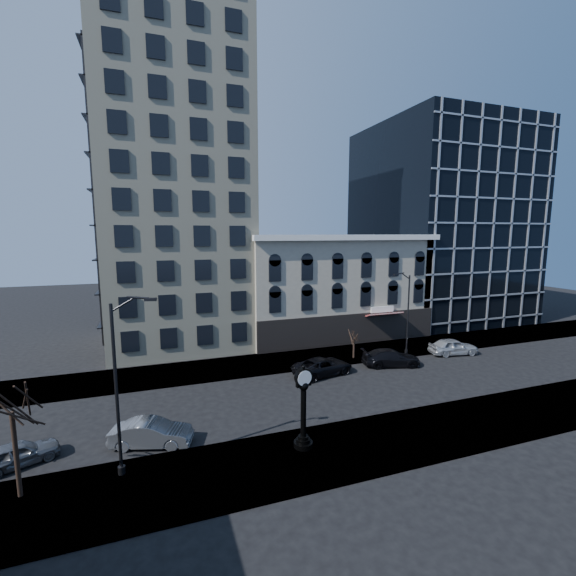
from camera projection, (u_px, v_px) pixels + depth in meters
name	position (u px, v px, depth m)	size (l,w,h in m)	color
ground	(281.00, 398.00, 29.78)	(160.00, 160.00, 0.00)	black
sidewalk_far	(255.00, 364.00, 37.25)	(160.00, 6.00, 0.12)	gray
sidewalk_near	(324.00, 453.00, 22.30)	(160.00, 6.00, 0.12)	gray
cream_tower	(175.00, 173.00, 42.66)	(15.90, 15.40, 42.50)	beige
victorian_row	(332.00, 287.00, 47.71)	(22.60, 11.19, 12.50)	#ACA38E
glass_office	(439.00, 224.00, 57.81)	(20.00, 20.15, 28.00)	black
street_clock	(303.00, 410.00, 22.52)	(1.14, 1.14, 5.03)	black
street_lamp_near	(128.00, 339.00, 19.34)	(2.48, 0.72, 9.65)	black
street_lamp_far	(404.00, 292.00, 39.36)	(2.25, 0.63, 8.75)	black
bare_tree_near	(9.00, 393.00, 17.82)	(4.03, 4.03, 6.91)	black
bare_tree_far	(354.00, 334.00, 38.77)	(1.93, 1.93, 3.32)	black
car_near_a	(18.00, 454.00, 21.10)	(1.62, 4.02, 1.37)	#595B60
car_near_b	(152.00, 433.00, 23.08)	(1.66, 4.77, 1.57)	#595B60
car_far_a	(323.00, 366.00, 34.66)	(2.59, 5.61, 1.56)	black
car_far_b	(391.00, 358.00, 36.97)	(2.26, 5.55, 1.61)	black
car_far_c	(453.00, 347.00, 40.40)	(2.02, 5.02, 1.71)	#A5A8AD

